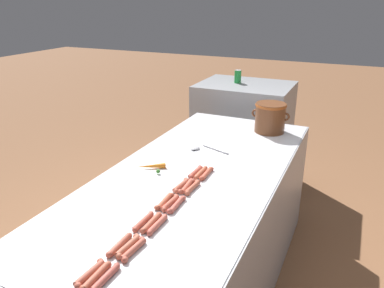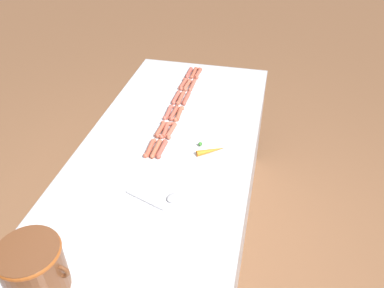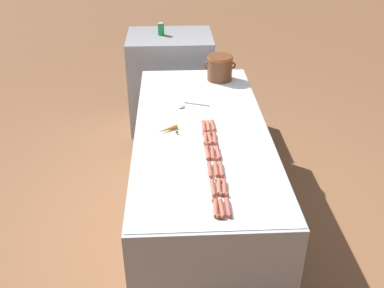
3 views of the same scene
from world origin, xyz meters
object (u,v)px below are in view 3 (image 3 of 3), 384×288
Objects in this scene: back_cabinet at (171,81)px; hot_dog_10 at (210,138)px; hot_dog_4 at (205,139)px; hot_dog_2 at (210,170)px; hot_dog_12 at (228,207)px; bean_pot at (220,67)px; hot_dog_5 at (204,126)px; hot_dog_16 at (215,138)px; hot_dog_7 at (219,187)px; hot_dog_14 at (221,169)px; soda_can at (161,29)px; hot_dog_9 at (213,153)px; hot_dog_1 at (213,188)px; hot_dog_8 at (216,169)px; hot_dog_3 at (207,153)px; serving_spoon at (186,106)px; hot_dog_0 at (216,208)px; hot_dog_11 at (208,126)px; hot_dog_15 at (218,153)px; hot_dog_17 at (213,125)px; hot_dog_6 at (222,208)px; carrot at (167,130)px.

back_cabinet reaches higher than hot_dog_10.
hot_dog_2 is at bearing -90.14° from hot_dog_4.
hot_dog_12 is 0.57× the size of bean_pot.
bean_pot is at bearing 77.13° from hot_dog_5.
hot_dog_16 is (0.07, 0.38, 0.00)m from hot_dog_2.
hot_dog_7 is at bearing -86.24° from hot_dog_4.
back_cabinet is 2.32m from hot_dog_14.
hot_dog_2 and hot_dog_5 have the same top height.
back_cabinet is 8.23× the size of soda_can.
hot_dog_7 is at bearing 99.08° from hot_dog_12.
hot_dog_9 is at bearing -80.48° from soda_can.
back_cabinet is at bearing 95.39° from hot_dog_1.
soda_can reaches higher than hot_dog_8.
hot_dog_3 reaches higher than serving_spoon.
hot_dog_10 is 0.03m from hot_dog_16.
hot_dog_0 is at bearing -100.78° from hot_dog_7.
hot_dog_7 and hot_dog_11 have the same top height.
hot_dog_11 is 1.00× the size of hot_dog_16.
hot_dog_11 is (0.03, 0.75, 0.00)m from hot_dog_1.
hot_dog_8 is at bearing -81.17° from soda_can.
serving_spoon is at bearing 107.50° from hot_dog_5.
soda_can is at bearing 98.25° from hot_dog_12.
hot_dog_4 is at bearing -78.47° from serving_spoon.
hot_dog_7 is at bearing -94.84° from hot_dog_15.
back_cabinet is at bearing 118.35° from bean_pot.
hot_dog_15 reaches higher than serving_spoon.
hot_dog_1 and hot_dog_10 have the same top height.
hot_dog_17 is at bearing -63.17° from serving_spoon.
serving_spoon is (-0.11, 0.72, -0.01)m from hot_dog_3.
hot_dog_5 and hot_dog_6 have the same top height.
carrot is at bearing 122.65° from hot_dog_14.
carrot is (-0.03, -1.76, 0.37)m from back_cabinet.
bean_pot is (0.21, 0.90, 0.11)m from hot_dog_5.
hot_dog_0 is 1.00× the size of hot_dog_1.
hot_dog_3 is 0.19m from hot_dog_4.
hot_dog_9 is 1.00× the size of hot_dog_14.
hot_dog_6 is at bearing -90.16° from hot_dog_11.
back_cabinet reaches higher than hot_dog_3.
back_cabinet reaches higher than hot_dog_7.
hot_dog_3 is 1.00× the size of hot_dog_10.
hot_dog_1 is 0.38m from hot_dog_9.
hot_dog_2 is at bearing -94.97° from hot_dog_10.
hot_dog_0 is at bearing -93.36° from hot_dog_9.
serving_spoon is at bearing 112.14° from hot_dog_11.
back_cabinet is at bearing 97.79° from hot_dog_5.
hot_dog_1 is at bearing -84.29° from serving_spoon.
bean_pot is at bearing 84.49° from hot_dog_6.
hot_dog_5 is 1.77m from soda_can.
hot_dog_11 is 0.92m from bean_pot.
hot_dog_7 is at bearing -89.91° from hot_dog_8.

